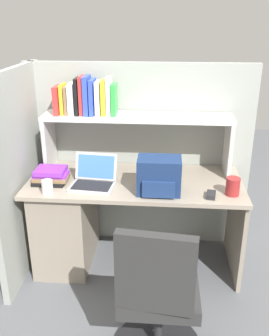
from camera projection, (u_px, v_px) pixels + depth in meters
The scene contains 13 objects.
ground_plane at pixel (135, 261), 3.12m from camera, with size 8.00×8.00×0.00m, color #595B60.
desk at pixel (86, 216), 2.99m from camera, with size 1.60×0.70×0.73m.
cubicle_partition_rear at pixel (139, 157), 3.17m from camera, with size 1.84×0.05×1.55m, color #939991.
cubicle_partition_left at pixel (22, 174), 2.84m from camera, with size 0.05×1.06×1.55m, color #939991.
overhead_hutch at pixel (137, 128), 2.89m from camera, with size 1.44×0.28×0.45m.
reference_books_on_shelf at pixel (86, 98), 2.84m from camera, with size 0.46×0.18×0.29m.
laptop at pixel (94, 179), 2.74m from camera, with size 0.33×0.29×0.22m.
backpack at pixel (159, 176), 2.61m from camera, with size 0.30×0.23×0.25m.
computer_mouse at pixel (211, 195), 2.58m from camera, with size 0.06×0.10×0.03m, color #262628.
paper_cup at pixel (47, 187), 2.61m from camera, with size 0.08×0.08×0.10m, color white.
snack_canister at pixel (233, 186), 2.59m from camera, with size 0.10×0.10×0.13m, color maroon.
desk_book_stack at pixel (51, 176), 2.79m from camera, with size 0.25×0.20×0.11m.
office_chair at pixel (158, 304), 2.10m from camera, with size 0.52×0.52×0.93m.
Camera 1 is at (0.21, -2.59, 1.89)m, focal length 40.45 mm.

